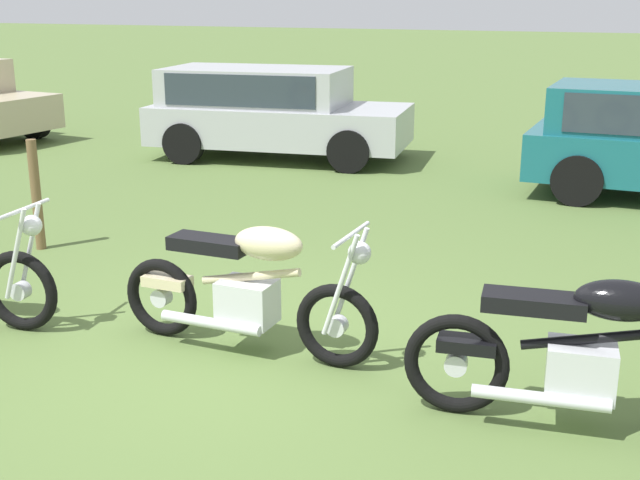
{
  "coord_description": "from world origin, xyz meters",
  "views": [
    {
      "loc": [
        2.84,
        -4.86,
        2.51
      ],
      "look_at": [
        0.26,
        1.02,
        0.62
      ],
      "focal_mm": 46.39,
      "sensor_mm": 36.0,
      "label": 1
    }
  ],
  "objects": [
    {
      "name": "ground_plane",
      "position": [
        0.0,
        0.0,
        0.0
      ],
      "size": [
        120.0,
        120.0,
        0.0
      ],
      "primitive_type": "plane",
      "color": "#567038"
    },
    {
      "name": "motorcycle_cream",
      "position": [
        0.1,
        0.08,
        0.49
      ],
      "size": [
        2.06,
        0.64,
        1.02
      ],
      "rotation": [
        0.0,
        0.0,
        0.01
      ],
      "color": "black",
      "rests_on": "ground"
    },
    {
      "name": "motorcycle_black",
      "position": [
        2.46,
        -0.12,
        0.48
      ],
      "size": [
        2.07,
        0.72,
        1.02
      ],
      "rotation": [
        0.0,
        0.0,
        0.15
      ],
      "color": "black",
      "rests_on": "ground"
    },
    {
      "name": "car_silver",
      "position": [
        -3.25,
        6.95,
        0.83
      ],
      "size": [
        4.26,
        2.37,
        1.43
      ],
      "rotation": [
        0.0,
        0.0,
        0.15
      ],
      "color": "#B2B5BA",
      "rests_on": "ground"
    },
    {
      "name": "fence_post_wooden",
      "position": [
        -3.1,
        1.48,
        0.57
      ],
      "size": [
        0.1,
        0.1,
        1.14
      ],
      "primitive_type": "cylinder",
      "color": "brown",
      "rests_on": "ground"
    }
  ]
}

